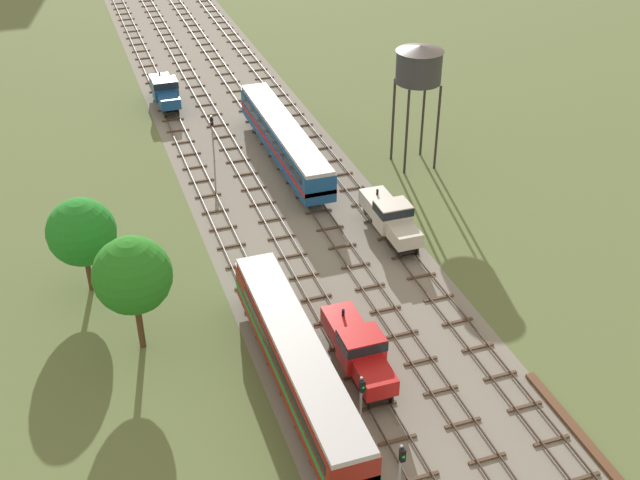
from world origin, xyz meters
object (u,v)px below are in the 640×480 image
diesel_railcar_far_left_nearest (297,360)px  passenger_coach_centre_left_midfar (284,138)px  signal_post_mid (400,472)px  shunter_loco_centre_mid (390,216)px  water_tower (419,66)px  shunter_loco_far_left_far (165,90)px  signal_post_nearest (361,402)px  signal_post_near (212,132)px  shunter_loco_left_near (359,348)px

diesel_railcar_far_left_nearest → passenger_coach_centre_left_midfar: size_ratio=0.93×
diesel_railcar_far_left_nearest → signal_post_mid: bearing=-78.8°
diesel_railcar_far_left_nearest → shunter_loco_centre_mid: (12.87, 15.22, -0.59)m
shunter_loco_centre_mid → water_tower: (7.49, 11.76, 7.96)m
diesel_railcar_far_left_nearest → shunter_loco_centre_mid: size_ratio=2.42×
shunter_loco_far_left_far → signal_post_nearest: (2.15, -54.36, 1.17)m
water_tower → passenger_coach_centre_left_midfar: bearing=159.7°
shunter_loco_centre_mid → passenger_coach_centre_left_midfar: size_ratio=0.38×
water_tower → diesel_railcar_far_left_nearest: bearing=-127.0°
passenger_coach_centre_left_midfar → signal_post_nearest: signal_post_nearest is taller
shunter_loco_centre_mid → passenger_coach_centre_left_midfar: passenger_coach_centre_left_midfar is taller
shunter_loco_centre_mid → shunter_loco_far_left_far: same height
shunter_loco_centre_mid → signal_post_near: (-10.73, 18.70, 1.03)m
shunter_loco_left_near → signal_post_near: bearing=93.7°
signal_post_near → signal_post_nearest: bearing=-90.0°
passenger_coach_centre_left_midfar → water_tower: size_ratio=1.85×
water_tower → signal_post_near: bearing=159.1°
diesel_railcar_far_left_nearest → shunter_loco_far_left_far: size_ratio=2.42×
shunter_loco_left_near → signal_post_mid: bearing=-100.8°
diesel_railcar_far_left_nearest → shunter_loco_left_near: diesel_railcar_far_left_nearest is taller
passenger_coach_centre_left_midfar → shunter_loco_far_left_far: 19.70m
passenger_coach_centre_left_midfar → signal_post_mid: 42.62m
shunter_loco_left_near → diesel_railcar_far_left_nearest: bearing=-173.7°
passenger_coach_centre_left_midfar → shunter_loco_centre_mid: bearing=-75.1°
shunter_loco_left_near → passenger_coach_centre_left_midfar: 31.17m
shunter_loco_left_near → signal_post_near: signal_post_near is taller
signal_post_near → signal_post_mid: bearing=-90.0°
shunter_loco_centre_mid → signal_post_nearest: size_ratio=1.70×
shunter_loco_far_left_far → signal_post_mid: signal_post_mid is taller
signal_post_mid → shunter_loco_left_near: bearing=79.2°
shunter_loco_far_left_far → signal_post_near: size_ratio=1.78×
shunter_loco_left_near → signal_post_near: size_ratio=1.78×
shunter_loco_centre_mid → water_tower: bearing=57.5°
water_tower → shunter_loco_far_left_far: bearing=132.7°
shunter_loco_left_near → signal_post_nearest: 6.27m
shunter_loco_far_left_far → signal_post_mid: (2.15, -59.85, 1.23)m
signal_post_near → diesel_railcar_far_left_nearest: bearing=-93.6°
passenger_coach_centre_left_midfar → signal_post_near: bearing=158.1°
passenger_coach_centre_left_midfar → shunter_loco_far_left_far: (-8.58, 17.73, -0.60)m
shunter_loco_left_near → water_tower: size_ratio=0.71×
diesel_railcar_far_left_nearest → signal_post_mid: size_ratio=4.04×
diesel_railcar_far_left_nearest → shunter_loco_centre_mid: 19.94m
diesel_railcar_far_left_nearest → signal_post_nearest: (2.15, -5.30, 0.58)m
passenger_coach_centre_left_midfar → water_tower: water_tower is taller
shunter_loco_centre_mid → signal_post_near: size_ratio=1.78×
diesel_railcar_far_left_nearest → shunter_loco_centre_mid: bearing=49.8°
shunter_loco_far_left_far → signal_post_mid: 59.90m
passenger_coach_centre_left_midfar → signal_post_near: size_ratio=4.64×
signal_post_nearest → signal_post_near: signal_post_nearest is taller
shunter_loco_far_left_far → signal_post_nearest: size_ratio=1.70×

